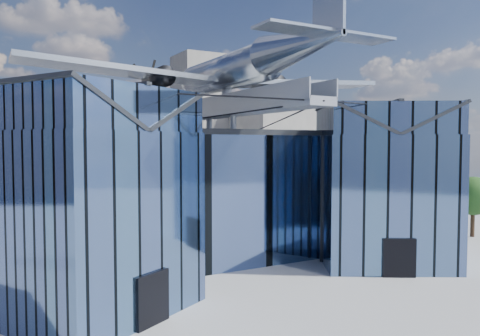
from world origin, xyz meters
TOP-DOWN VIEW (x-y plane):
  - ground_plane at (0.00, 0.00)m, footprint 120.00×120.00m
  - museum at (0.00, 5.82)m, footprint 32.88×24.50m
  - bg_towers at (1.45, 50.49)m, footprint 77.00×24.50m
  - tree_plaza_e at (25.22, 1.77)m, footprint 3.71×3.71m
  - tree_side_e at (32.64, 10.38)m, footprint 3.08×3.08m

SIDE VIEW (x-z plane):
  - ground_plane at x=0.00m, z-range 0.00..0.00m
  - tree_side_e at x=32.64m, z-range 0.81..5.37m
  - tree_plaza_e at x=25.22m, z-range 1.02..6.77m
  - museum at x=0.00m, z-range -3.26..14.34m
  - bg_towers at x=1.45m, z-range -2.99..23.01m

